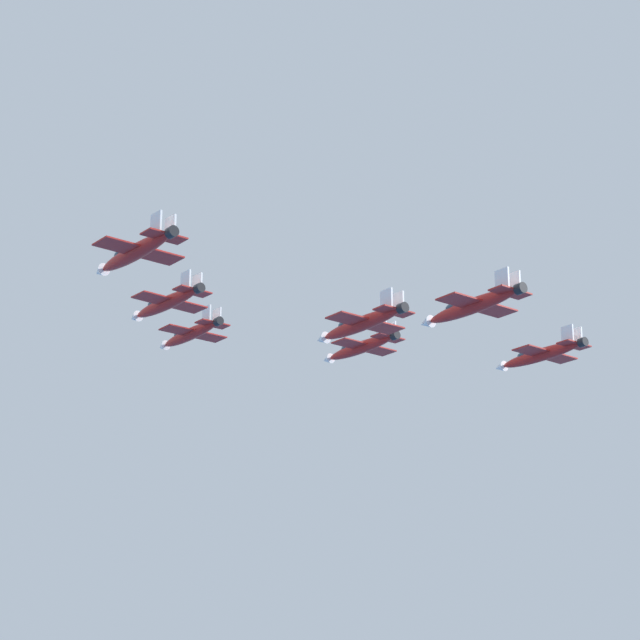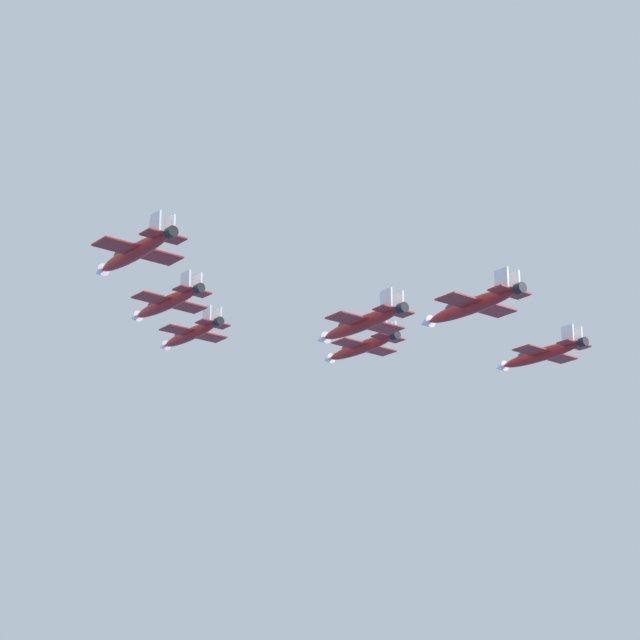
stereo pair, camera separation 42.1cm
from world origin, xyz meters
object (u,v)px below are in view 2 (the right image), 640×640
(jet_right_wingman, at_px, (361,347))
(jet_trailing, at_px, (472,305))
(jet_lead, at_px, (191,334))
(jet_slot_rear, at_px, (361,323))
(jet_left_outer, at_px, (135,252))
(jet_right_outer, at_px, (541,354))
(jet_left_wingman, at_px, (167,303))

(jet_right_wingman, distance_m, jet_trailing, 41.71)
(jet_lead, distance_m, jet_slot_rear, 38.64)
(jet_right_wingman, bearing_deg, jet_left_outer, 111.00)
(jet_right_outer, bearing_deg, jet_slot_rear, 89.40)
(jet_lead, height_order, jet_trailing, jet_lead)
(jet_slot_rear, bearing_deg, jet_right_outer, -89.60)
(jet_left_wingman, bearing_deg, jet_trailing, -157.97)
(jet_left_wingman, distance_m, jet_left_outer, 24.93)
(jet_right_wingman, bearing_deg, jet_lead, 39.95)
(jet_right_wingman, height_order, jet_right_outer, jet_right_wingman)
(jet_lead, relative_size, jet_left_wingman, 1.01)
(jet_left_wingman, xyz_separation_m, jet_trailing, (40.98, 1.34, -7.16))
(jet_right_wingman, xyz_separation_m, jet_slot_rear, (11.81, -21.77, -4.79))
(jet_left_wingman, height_order, jet_right_outer, jet_left_wingman)
(jet_left_outer, height_order, jet_slot_rear, jet_left_outer)
(jet_right_wingman, height_order, jet_slot_rear, jet_right_wingman)
(jet_left_outer, bearing_deg, jet_slot_rear, -89.57)
(jet_left_wingman, height_order, jet_right_wingman, jet_right_wingman)
(jet_left_wingman, bearing_deg, jet_lead, -41.36)
(jet_left_wingman, distance_m, jet_right_wingman, 32.08)
(jet_left_wingman, distance_m, jet_right_outer, 51.72)
(jet_left_wingman, height_order, jet_slot_rear, jet_left_wingman)
(jet_left_outer, distance_m, jet_right_outer, 64.16)
(jet_lead, relative_size, jet_left_outer, 0.99)
(jet_slot_rear, bearing_deg, jet_lead, 0.40)
(jet_left_wingman, bearing_deg, jet_slot_rear, -140.63)
(jet_lead, relative_size, jet_slot_rear, 0.96)
(jet_lead, distance_m, jet_right_wingman, 25.01)
(jet_right_wingman, bearing_deg, jet_slot_rear, 139.22)
(jet_right_wingman, distance_m, jet_right_outer, 24.89)
(jet_right_outer, distance_m, jet_slot_rear, 32.16)
(jet_lead, height_order, jet_slot_rear, jet_lead)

